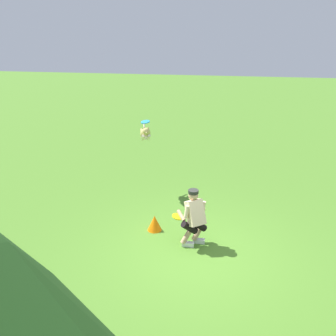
{
  "coord_description": "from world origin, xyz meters",
  "views": [
    {
      "loc": [
        -0.5,
        6.48,
        4.49
      ],
      "look_at": [
        0.86,
        -1.58,
        1.31
      ],
      "focal_mm": 39.08,
      "sensor_mm": 36.0,
      "label": 1
    }
  ],
  "objects_px": {
    "person": "(194,217)",
    "frisbee_flying": "(145,122)",
    "dog": "(145,134)",
    "frisbee_held": "(177,217)",
    "training_cone": "(155,223)"
  },
  "relations": [
    {
      "from": "person",
      "to": "frisbee_flying",
      "type": "bearing_deg",
      "value": -2.52
    },
    {
      "from": "dog",
      "to": "frisbee_held",
      "type": "relative_size",
      "value": 4.36
    },
    {
      "from": "person",
      "to": "dog",
      "type": "distance_m",
      "value": 3.08
    },
    {
      "from": "dog",
      "to": "frisbee_flying",
      "type": "relative_size",
      "value": 4.56
    },
    {
      "from": "person",
      "to": "dog",
      "type": "bearing_deg",
      "value": -3.98
    },
    {
      "from": "person",
      "to": "training_cone",
      "type": "relative_size",
      "value": 3.47
    },
    {
      "from": "dog",
      "to": "training_cone",
      "type": "relative_size",
      "value": 2.86
    },
    {
      "from": "training_cone",
      "to": "person",
      "type": "bearing_deg",
      "value": 154.22
    },
    {
      "from": "dog",
      "to": "frisbee_held",
      "type": "height_order",
      "value": "dog"
    },
    {
      "from": "person",
      "to": "training_cone",
      "type": "bearing_deg",
      "value": 26.68
    },
    {
      "from": "person",
      "to": "frisbee_flying",
      "type": "xyz_separation_m",
      "value": [
        1.54,
        -2.2,
        1.46
      ]
    },
    {
      "from": "dog",
      "to": "training_cone",
      "type": "bearing_deg",
      "value": 1.39
    },
    {
      "from": "person",
      "to": "frisbee_flying",
      "type": "distance_m",
      "value": 3.06
    },
    {
      "from": "dog",
      "to": "frisbee_held",
      "type": "xyz_separation_m",
      "value": [
        -1.22,
        2.31,
        -1.16
      ]
    },
    {
      "from": "frisbee_held",
      "to": "training_cone",
      "type": "relative_size",
      "value": 0.65
    }
  ]
}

